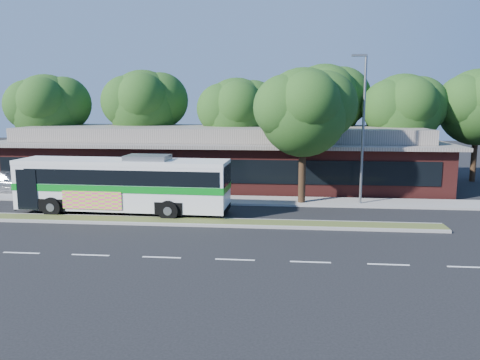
{
  "coord_description": "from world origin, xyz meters",
  "views": [
    {
      "loc": [
        4.93,
        -22.85,
        6.16
      ],
      "look_at": [
        2.47,
        2.61,
        2.0
      ],
      "focal_mm": 35.0,
      "sensor_mm": 36.0,
      "label": 1
    }
  ],
  "objects_px": {
    "sedan": "(9,182)",
    "sidewalk_tree": "(310,110)",
    "lamp_post": "(363,125)",
    "transit_bus": "(124,181)"
  },
  "relations": [
    {
      "from": "transit_bus",
      "to": "sidewalk_tree",
      "type": "distance_m",
      "value": 11.78
    },
    {
      "from": "lamp_post",
      "to": "sidewalk_tree",
      "type": "xyz_separation_m",
      "value": [
        -3.18,
        0.07,
        0.88
      ]
    },
    {
      "from": "sedan",
      "to": "lamp_post",
      "type": "bearing_deg",
      "value": -85.41
    },
    {
      "from": "lamp_post",
      "to": "sedan",
      "type": "height_order",
      "value": "lamp_post"
    },
    {
      "from": "transit_bus",
      "to": "sedan",
      "type": "xyz_separation_m",
      "value": [
        -10.27,
        5.4,
        -1.1
      ]
    },
    {
      "from": "lamp_post",
      "to": "sidewalk_tree",
      "type": "height_order",
      "value": "lamp_post"
    },
    {
      "from": "sedan",
      "to": "sidewalk_tree",
      "type": "bearing_deg",
      "value": -85.86
    },
    {
      "from": "lamp_post",
      "to": "transit_bus",
      "type": "relative_size",
      "value": 0.75
    },
    {
      "from": "lamp_post",
      "to": "sedan",
      "type": "bearing_deg",
      "value": 175.7
    },
    {
      "from": "lamp_post",
      "to": "transit_bus",
      "type": "height_order",
      "value": "lamp_post"
    }
  ]
}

